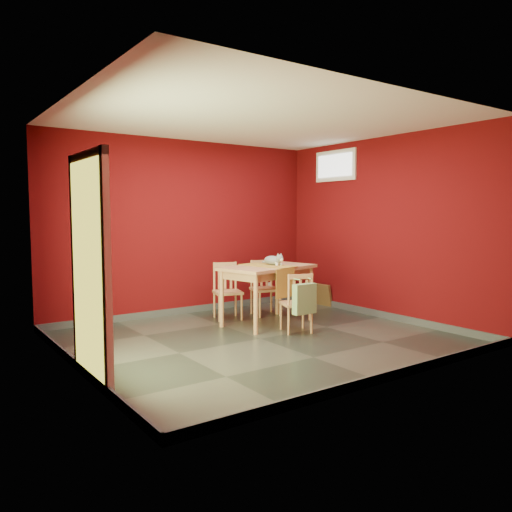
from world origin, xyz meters
TOP-DOWN VIEW (x-y plane):
  - ground at (0.00, 0.00)m, footprint 4.50×4.50m
  - room_shell at (0.00, 0.00)m, footprint 4.50×4.50m
  - doorway at (-2.23, -0.40)m, footprint 0.06×1.01m
  - window at (2.23, 1.00)m, footprint 0.05×0.90m
  - outlet_plate at (1.60, 1.99)m, footprint 0.08×0.02m
  - dining_table at (0.59, 0.65)m, footprint 1.46×1.04m
  - table_runner at (0.59, 0.52)m, footprint 0.55×0.88m
  - chair_far_left at (0.31, 1.29)m, footprint 0.49×0.49m
  - chair_far_right at (0.93, 1.19)m, footprint 0.47×0.47m
  - chair_near at (0.60, 0.00)m, footprint 0.47×0.47m
  - tote_bag at (0.56, -0.19)m, footprint 0.33×0.19m
  - cat at (0.71, 0.68)m, footprint 0.24×0.40m
  - picture_frame at (2.19, 1.23)m, footprint 0.15×0.38m

SIDE VIEW (x-z plane):
  - ground at x=0.00m, z-range 0.00..0.00m
  - room_shell at x=0.00m, z-range -2.20..2.30m
  - picture_frame at x=2.19m, z-range 0.00..0.37m
  - outlet_plate at x=1.60m, z-range 0.24..0.36m
  - chair_near at x=0.60m, z-range 0.01..0.80m
  - chair_far_left at x=0.31m, z-range 0.01..0.85m
  - chair_far_right at x=0.93m, z-range 0.01..0.86m
  - tote_bag at x=0.56m, z-range 0.25..0.71m
  - dining_table at x=0.59m, z-range 0.31..1.14m
  - table_runner at x=0.59m, z-range 0.56..0.97m
  - cat at x=0.71m, z-range 0.83..1.02m
  - doorway at x=-2.23m, z-range 0.06..2.19m
  - window at x=2.23m, z-range 2.10..2.60m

